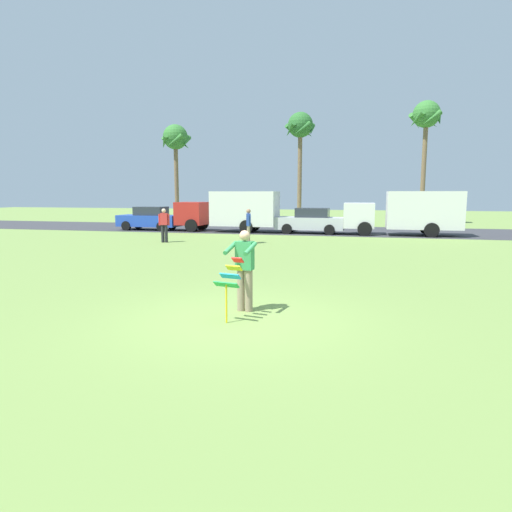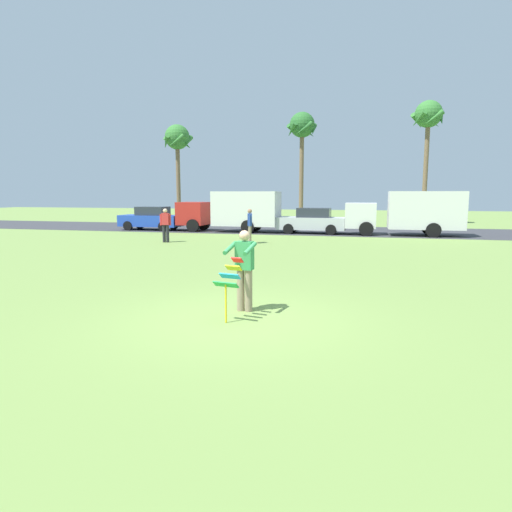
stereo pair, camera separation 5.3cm
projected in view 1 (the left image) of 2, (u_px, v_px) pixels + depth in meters
ground_plane at (238, 319)px, 8.82m from camera, size 120.00×120.00×0.00m
road_strip at (326, 231)px, 29.69m from camera, size 120.00×8.00×0.01m
person_kite_flyer at (244, 267)px, 9.24m from camera, size 0.59×0.69×1.73m
kite_held at (230, 279)px, 8.56m from camera, size 0.53×0.69×1.23m
parked_car_blue at (150, 219)px, 30.04m from camera, size 4.22×1.88×1.60m
parked_truck_red_cab at (233, 210)px, 28.56m from camera, size 6.74×2.21×2.62m
parked_car_silver at (310, 221)px, 27.46m from camera, size 4.24×1.91×1.60m
parked_truck_white_box at (409, 212)px, 26.00m from camera, size 6.71×2.14×2.62m
palm_tree_left_near at (176, 141)px, 37.47m from camera, size 2.58×2.71×8.32m
palm_tree_right_near at (300, 130)px, 36.84m from camera, size 2.58×2.71×9.24m
palm_tree_centre_far at (426, 120)px, 34.58m from camera, size 2.58×2.71×9.73m
person_walker_near at (164, 224)px, 22.40m from camera, size 0.56×0.29×1.73m
person_walker_far at (249, 225)px, 21.92m from camera, size 0.30×0.56×1.73m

